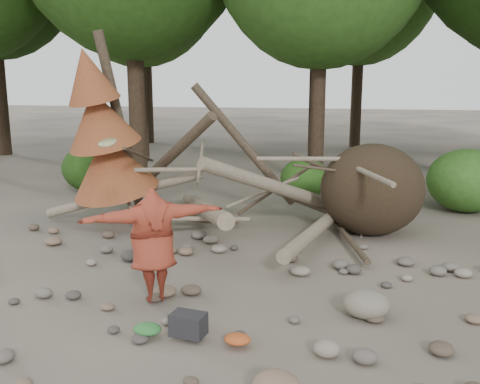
# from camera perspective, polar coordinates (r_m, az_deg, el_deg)

# --- Properties ---
(ground) EXTENTS (120.00, 120.00, 0.00)m
(ground) POSITION_cam_1_polar(r_m,az_deg,el_deg) (8.29, -4.64, -11.49)
(ground) COLOR #514C44
(ground) RESTS_ON ground
(deadfall_pile) EXTENTS (8.55, 5.24, 3.30)m
(deadfall_pile) POSITION_cam_1_polar(r_m,az_deg,el_deg) (11.73, 11.06, 0.13)
(deadfall_pile) COLOR #332619
(deadfall_pile) RESTS_ON ground
(dead_conifer) EXTENTS (2.06, 2.16, 4.35)m
(dead_conifer) POSITION_cam_1_polar(r_m,az_deg,el_deg) (12.00, -14.30, 5.84)
(dead_conifer) COLOR #4C3F30
(dead_conifer) RESTS_ON ground
(bush_left) EXTENTS (1.80, 1.80, 1.44)m
(bush_left) POSITION_cam_1_polar(r_m,az_deg,el_deg) (16.64, -15.44, 2.49)
(bush_left) COLOR #214712
(bush_left) RESTS_ON ground
(bush_mid) EXTENTS (1.40, 1.40, 1.12)m
(bush_mid) POSITION_cam_1_polar(r_m,az_deg,el_deg) (15.38, 6.92, 1.50)
(bush_mid) COLOR #2C5A1A
(bush_mid) RESTS_ON ground
(bush_right) EXTENTS (2.00, 2.00, 1.60)m
(bush_right) POSITION_cam_1_polar(r_m,az_deg,el_deg) (14.72, 23.09, 1.13)
(bush_right) COLOR #366A21
(bush_right) RESTS_ON ground
(frisbee_thrower) EXTENTS (2.12, 1.67, 2.34)m
(frisbee_thrower) POSITION_cam_1_polar(r_m,az_deg,el_deg) (7.92, -9.27, -5.56)
(frisbee_thrower) COLOR maroon
(frisbee_thrower) RESTS_ON ground
(backpack) EXTENTS (0.47, 0.35, 0.29)m
(backpack) POSITION_cam_1_polar(r_m,az_deg,el_deg) (7.12, -5.52, -14.30)
(backpack) COLOR black
(backpack) RESTS_ON ground
(cloth_green) EXTENTS (0.37, 0.31, 0.14)m
(cloth_green) POSITION_cam_1_polar(r_m,az_deg,el_deg) (7.26, -9.83, -14.56)
(cloth_green) COLOR #2C6E30
(cloth_green) RESTS_ON ground
(cloth_orange) EXTENTS (0.34, 0.28, 0.12)m
(cloth_orange) POSITION_cam_1_polar(r_m,az_deg,el_deg) (6.93, -0.29, -15.79)
(cloth_orange) COLOR #B14A1E
(cloth_orange) RESTS_ON ground
(boulder_mid_right) EXTENTS (0.66, 0.59, 0.39)m
(boulder_mid_right) POSITION_cam_1_polar(r_m,az_deg,el_deg) (7.87, 13.31, -11.54)
(boulder_mid_right) COLOR gray
(boulder_mid_right) RESTS_ON ground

